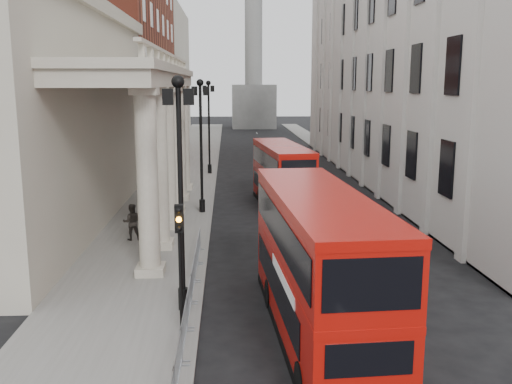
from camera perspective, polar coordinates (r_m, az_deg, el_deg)
ground at (r=17.62m, az=-6.22°, el=-16.86°), size 260.00×260.00×0.00m
sidewalk_west at (r=46.47m, az=-7.83°, el=0.65°), size 6.00×140.00×0.12m
sidewalk_east at (r=47.94m, az=12.23°, el=0.81°), size 3.00×140.00×0.12m
kerb at (r=46.31m, az=-4.19°, el=0.69°), size 0.20×140.00×0.14m
portico_building at (r=35.58m, az=-21.96°, el=6.53°), size 9.00×28.00×12.00m
brick_building at (r=64.68m, az=-13.51°, el=13.01°), size 9.00×32.00×22.00m
west_building_far at (r=96.29m, az=-9.97°, el=11.72°), size 9.00×30.00×20.00m
east_building at (r=50.07m, az=15.07°, el=15.40°), size 8.00×55.00×25.00m
monument_column at (r=107.98m, az=-0.25°, el=14.93°), size 8.00×8.00×54.20m
lamp_post_south at (r=19.92m, az=-7.58°, el=1.32°), size 1.05×0.44×8.32m
lamp_post_mid at (r=35.77m, az=-5.53°, el=5.53°), size 1.05×0.44×8.32m
lamp_post_north at (r=51.71m, az=-4.73°, el=7.15°), size 1.05×0.44×8.32m
traffic_light at (r=18.34m, az=-7.63°, el=-5.29°), size 0.28×0.33×4.30m
crowd_barriers at (r=19.36m, az=-6.93°, el=-12.04°), size 0.50×18.75×1.10m
bus_near at (r=18.55m, az=6.23°, el=-7.06°), size 3.31×11.17×4.76m
bus_far at (r=37.54m, az=2.60°, el=1.66°), size 3.37×10.01×4.24m
pedestrian_a at (r=34.49m, az=-10.49°, el=-1.33°), size 0.79×0.72×1.82m
pedestrian_b at (r=30.40m, az=-12.32°, el=-2.94°), size 1.03×0.86×1.91m
pedestrian_c at (r=33.12m, az=-10.39°, el=-1.74°), size 1.03×0.77×1.91m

